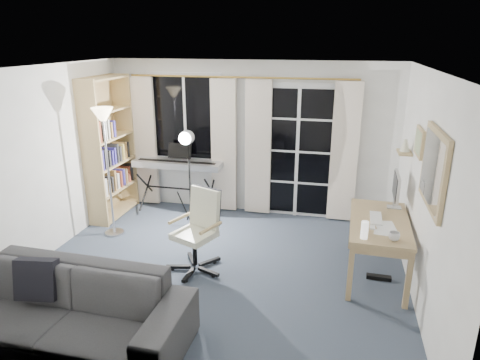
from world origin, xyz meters
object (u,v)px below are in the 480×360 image
Objects in this scene: monitor at (396,187)px; mug at (394,235)px; bookshelf at (106,152)px; desk at (379,227)px; torchiere_lamp at (105,134)px; office_chair at (200,223)px; sofa at (61,298)px; keyboard_piano at (178,165)px; studio_light at (187,149)px.

monitor is 0.98m from mug.
desk is (4.01, -0.98, -0.42)m from bookshelf.
mug is at bearing -12.53° from torchiere_lamp.
torchiere_lamp is at bearing 176.67° from desk.
sofa is (-0.81, -1.60, -0.13)m from office_chair.
keyboard_piano is 1.07× the size of desk.
torchiere_lamp is at bearing 109.22° from sofa.
desk is at bearing 29.98° from office_chair.
mug is at bearing -31.17° from keyboard_piano.
keyboard_piano reaches higher than desk.
sofa is (-3.09, -2.33, -0.51)m from monitor.
monitor is (4.21, -0.53, -0.06)m from bookshelf.
desk is 2.63× the size of monitor.
studio_light reaches higher than office_chair.
mug is (-0.10, -0.95, -0.21)m from monitor.
sofa reaches higher than desk.
studio_light is at bearing 153.93° from mug.
studio_light is 1.12× the size of desk.
studio_light is 3.07m from mug.
studio_light reaches higher than monitor.
keyboard_piano is 0.61× the size of sofa.
office_chair is 2.20m from mug.
monitor is (0.20, 0.45, 0.35)m from desk.
keyboard_piano is 3.26m from sofa.
torchiere_lamp is 2.53m from sofa.
bookshelf is at bearing 112.49° from sofa.
keyboard_piano is 2.81× the size of monitor.
studio_light reaches higher than desk.
office_chair is 2.43m from monitor.
mug is at bearing -18.94° from bookshelf.
monitor is (2.28, 0.73, 0.38)m from office_chair.
torchiere_lamp is 15.85× the size of mug.
sofa reaches higher than mug.
office_chair is at bearing -160.49° from monitor.
keyboard_piano is at bearing 165.84° from monitor.
torchiere_lamp is at bearing -57.99° from bookshelf.
bookshelf reaches higher than mug.
torchiere_lamp is 3.60× the size of monitor.
monitor reaches higher than desk.
bookshelf is 4.38m from mug.
sofa is at bearing -88.39° from keyboard_piano.
keyboard_piano is 3.32m from monitor.
mug is (0.10, -0.50, 0.14)m from desk.
bookshelf is 1.46× the size of studio_light.
torchiere_lamp is 1.39m from keyboard_piano.
mug is at bearing 26.06° from sofa.
bookshelf reaches higher than torchiere_lamp.
sofa is at bearing -72.06° from torchiere_lamp.
monitor reaches higher than mug.
desk is 0.61m from monitor.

